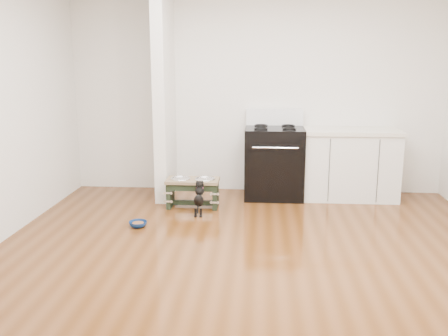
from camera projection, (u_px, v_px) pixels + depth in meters
The scene contains 8 objects.
ground at pixel (251, 259), 4.56m from camera, with size 5.00×5.00×0.00m, color #4D280D.
room_shell at pixel (253, 80), 4.21m from camera, with size 5.00×5.00×5.00m.
partition_wall at pixel (164, 94), 6.40m from camera, with size 0.15×0.80×2.70m, color silver.
oven_range at pixel (274, 161), 6.54m from camera, with size 0.76×0.69×1.14m.
cabinet_run at pixel (349, 164), 6.49m from camera, with size 1.24×0.64×0.91m.
dog_feeder at pixel (193, 187), 6.12m from camera, with size 0.64×0.34×0.37m.
puppy at pixel (199, 197), 5.83m from camera, with size 0.11×0.33×0.39m.
floor_bowl at pixel (138, 224), 5.43m from camera, with size 0.20×0.20×0.06m.
Camera 1 is at (0.08, -4.28, 1.80)m, focal length 40.00 mm.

